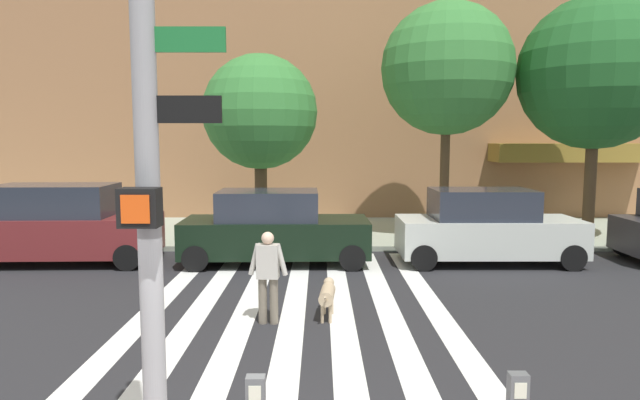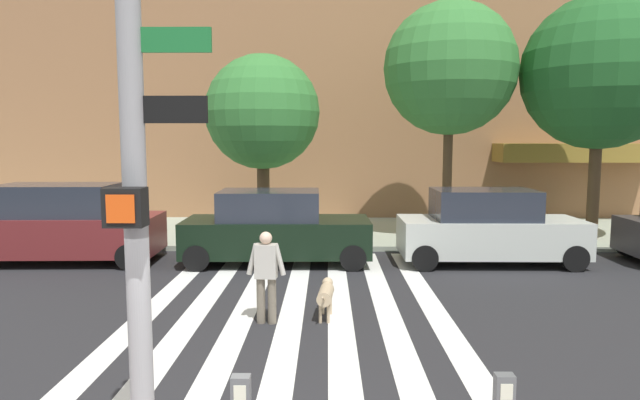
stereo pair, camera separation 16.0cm
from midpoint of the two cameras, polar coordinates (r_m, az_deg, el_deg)
name	(u,v)px [view 2 (the right image)]	position (r m, az deg, el deg)	size (l,w,h in m)	color
ground_plane	(285,311)	(10.63, -3.26, -11.44)	(160.00, 160.00, 0.00)	#232326
sidewalk_far	(304,232)	(18.97, -1.44, -3.32)	(80.00, 6.00, 0.15)	#98A18D
crosswalk_stripes	(292,311)	(10.62, -2.45, -11.43)	(5.85, 10.58, 0.01)	silver
traffic_light_pole	(130,99)	(4.24, -18.13, 9.93)	(0.74, 0.46, 5.80)	gray
parked_car_near_curb	(63,224)	(15.92, -24.86, -2.33)	(4.87, 2.12, 2.08)	maroon
parked_car_behind_first	(275,228)	(14.43, -4.36, -2.96)	(4.87, 2.13, 1.92)	black
parked_car_third_in_line	(488,228)	(14.99, 17.38, -2.81)	(4.66, 1.94, 1.95)	beige
street_tree_nearest	(263,113)	(17.45, -5.73, 9.01)	(3.58, 3.58, 5.74)	#4C3823
street_tree_middle	(450,69)	(18.04, 13.61, 13.09)	(4.14, 4.14, 7.37)	#4C3823
street_tree_further	(600,73)	(18.91, 27.32, 11.67)	(4.63, 4.63, 7.42)	#4C3823
pedestrian_dog_walker	(266,272)	(9.73, -5.15, -7.45)	(0.71, 0.27, 1.64)	#6B6051
dog_on_leash	(326,294)	(10.11, 1.07, -9.72)	(0.32, 1.13, 0.65)	tan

